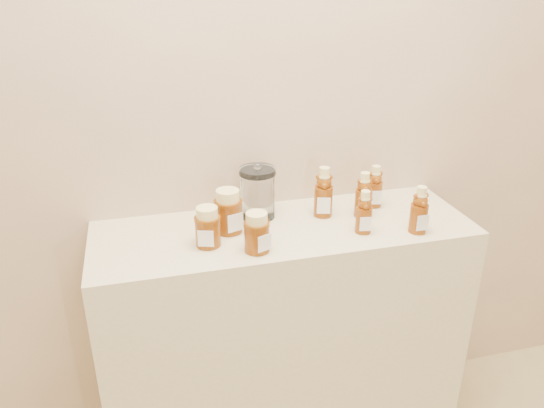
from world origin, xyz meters
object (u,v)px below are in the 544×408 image
object	(u,v)px
display_table	(284,342)
bear_bottle_back_left	(324,189)
glass_canister	(258,191)
bear_bottle_front_left	(364,209)
honey_jar_left	(208,227)

from	to	relation	value
display_table	bear_bottle_back_left	bearing A→B (deg)	20.80
display_table	glass_canister	world-z (taller)	glass_canister
glass_canister	display_table	bearing A→B (deg)	-57.67
bear_bottle_back_left	bear_bottle_front_left	size ratio (longest dim) A/B	1.22
bear_bottle_front_left	honey_jar_left	world-z (taller)	bear_bottle_front_left
display_table	honey_jar_left	world-z (taller)	honey_jar_left
display_table	honey_jar_left	size ratio (longest dim) A/B	9.86
display_table	glass_canister	bearing A→B (deg)	122.33
bear_bottle_back_left	honey_jar_left	world-z (taller)	bear_bottle_back_left
bear_bottle_back_left	bear_bottle_front_left	bearing A→B (deg)	-44.63
glass_canister	honey_jar_left	bearing A→B (deg)	-140.43
display_table	bear_bottle_back_left	world-z (taller)	bear_bottle_back_left
display_table	honey_jar_left	xyz separation A→B (m)	(-0.25, -0.05, 0.51)
bear_bottle_back_left	glass_canister	bearing A→B (deg)	-175.25
bear_bottle_front_left	honey_jar_left	bearing A→B (deg)	-174.10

